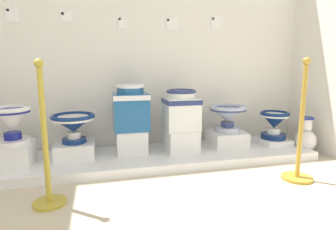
{
  "coord_description": "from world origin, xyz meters",
  "views": [
    {
      "loc": [
        1.27,
        -0.17,
        1.01
      ],
      "look_at": [
        1.98,
        2.65,
        0.49
      ],
      "focal_mm": 30.06,
      "sensor_mm": 36.0,
      "label": 1
    }
  ],
  "objects_px": {
    "plinth_block_pale_glazed": "(273,141)",
    "stanchion_post_near_right": "(300,145)",
    "antique_toilet_slender_white": "(73,123)",
    "info_placard_fourth": "(172,24)",
    "plinth_block_central_ornate": "(15,155)",
    "plinth_block_leftmost": "(181,140)",
    "plinth_block_squat_floral": "(131,141)",
    "decorative_vase_spare": "(306,138)",
    "info_placard_third": "(122,23)",
    "antique_toilet_central_ornate": "(11,121)",
    "antique_toilet_leftmost": "(181,109)",
    "plinth_block_tall_cobalt": "(227,138)",
    "stanchion_post_near_left": "(46,160)",
    "info_placard_first": "(13,15)",
    "plinth_block_slender_white": "(75,150)",
    "info_placard_second": "(66,17)",
    "antique_toilet_tall_cobalt": "(228,114)",
    "antique_toilet_pale_glazed": "(274,122)",
    "info_placard_fifth": "(216,23)",
    "antique_toilet_squat_floral": "(131,107)"
  },
  "relations": [
    {
      "from": "info_placard_fourth",
      "to": "plinth_block_tall_cobalt",
      "type": "bearing_deg",
      "value": -28.28
    },
    {
      "from": "antique_toilet_squat_floral",
      "to": "antique_toilet_leftmost",
      "type": "distance_m",
      "value": 0.54
    },
    {
      "from": "plinth_block_central_ornate",
      "to": "plinth_block_leftmost",
      "type": "distance_m",
      "value": 1.63
    },
    {
      "from": "info_placard_fifth",
      "to": "antique_toilet_squat_floral",
      "type": "bearing_deg",
      "value": -163.23
    },
    {
      "from": "antique_toilet_slender_white",
      "to": "info_placard_fourth",
      "type": "relative_size",
      "value": 3.2
    },
    {
      "from": "plinth_block_central_ornate",
      "to": "plinth_block_slender_white",
      "type": "distance_m",
      "value": 0.53
    },
    {
      "from": "plinth_block_leftmost",
      "to": "info_placard_fourth",
      "type": "height_order",
      "value": "info_placard_fourth"
    },
    {
      "from": "antique_toilet_leftmost",
      "to": "plinth_block_tall_cobalt",
      "type": "bearing_deg",
      "value": 5.79
    },
    {
      "from": "antique_toilet_slender_white",
      "to": "plinth_block_leftmost",
      "type": "distance_m",
      "value": 1.13
    },
    {
      "from": "antique_toilet_squat_floral",
      "to": "plinth_block_slender_white",
      "type": "bearing_deg",
      "value": -176.21
    },
    {
      "from": "info_placard_fifth",
      "to": "decorative_vase_spare",
      "type": "relative_size",
      "value": 0.34
    },
    {
      "from": "plinth_block_slender_white",
      "to": "antique_toilet_pale_glazed",
      "type": "bearing_deg",
      "value": -0.54
    },
    {
      "from": "antique_toilet_central_ornate",
      "to": "antique_toilet_leftmost",
      "type": "height_order",
      "value": "antique_toilet_leftmost"
    },
    {
      "from": "antique_toilet_central_ornate",
      "to": "plinth_block_pale_glazed",
      "type": "height_order",
      "value": "antique_toilet_central_ornate"
    },
    {
      "from": "stanchion_post_near_left",
      "to": "stanchion_post_near_right",
      "type": "relative_size",
      "value": 0.98
    },
    {
      "from": "plinth_block_central_ornate",
      "to": "stanchion_post_near_right",
      "type": "relative_size",
      "value": 0.35
    },
    {
      "from": "plinth_block_tall_cobalt",
      "to": "stanchion_post_near_right",
      "type": "relative_size",
      "value": 0.37
    },
    {
      "from": "antique_toilet_central_ornate",
      "to": "antique_toilet_leftmost",
      "type": "relative_size",
      "value": 0.8
    },
    {
      "from": "info_placard_fourth",
      "to": "info_placard_third",
      "type": "bearing_deg",
      "value": -180.0
    },
    {
      "from": "stanchion_post_near_left",
      "to": "info_placard_second",
      "type": "bearing_deg",
      "value": 85.41
    },
    {
      "from": "info_placard_second",
      "to": "stanchion_post_near_left",
      "type": "height_order",
      "value": "info_placard_second"
    },
    {
      "from": "antique_toilet_central_ornate",
      "to": "info_placard_first",
      "type": "xyz_separation_m",
      "value": [
        -0.03,
        0.48,
        1.0
      ]
    },
    {
      "from": "plinth_block_tall_cobalt",
      "to": "info_placard_fifth",
      "type": "relative_size",
      "value": 2.7
    },
    {
      "from": "plinth_block_tall_cobalt",
      "to": "antique_toilet_tall_cobalt",
      "type": "relative_size",
      "value": 0.93
    },
    {
      "from": "antique_toilet_leftmost",
      "to": "stanchion_post_near_left",
      "type": "xyz_separation_m",
      "value": [
        -1.24,
        -0.78,
        -0.21
      ]
    },
    {
      "from": "antique_toilet_tall_cobalt",
      "to": "antique_toilet_pale_glazed",
      "type": "distance_m",
      "value": 0.58
    },
    {
      "from": "plinth_block_leftmost",
      "to": "decorative_vase_spare",
      "type": "distance_m",
      "value": 1.45
    },
    {
      "from": "plinth_block_leftmost",
      "to": "stanchion_post_near_left",
      "type": "distance_m",
      "value": 1.47
    },
    {
      "from": "plinth_block_tall_cobalt",
      "to": "stanchion_post_near_left",
      "type": "relative_size",
      "value": 0.38
    },
    {
      "from": "plinth_block_central_ornate",
      "to": "antique_toilet_central_ornate",
      "type": "xyz_separation_m",
      "value": [
        0.0,
        0.0,
        0.32
      ]
    },
    {
      "from": "info_placard_first",
      "to": "plinth_block_slender_white",
      "type": "bearing_deg",
      "value": -33.5
    },
    {
      "from": "antique_toilet_tall_cobalt",
      "to": "info_placard_fourth",
      "type": "bearing_deg",
      "value": 151.72
    },
    {
      "from": "antique_toilet_central_ornate",
      "to": "info_placard_fourth",
      "type": "bearing_deg",
      "value": 16.36
    },
    {
      "from": "plinth_block_squat_floral",
      "to": "decorative_vase_spare",
      "type": "distance_m",
      "value": 1.98
    },
    {
      "from": "antique_toilet_tall_cobalt",
      "to": "info_placard_first",
      "type": "distance_m",
      "value": 2.49
    },
    {
      "from": "plinth_block_squat_floral",
      "to": "antique_toilet_leftmost",
      "type": "relative_size",
      "value": 0.73
    },
    {
      "from": "antique_toilet_central_ornate",
      "to": "antique_toilet_slender_white",
      "type": "relative_size",
      "value": 0.82
    },
    {
      "from": "plinth_block_slender_white",
      "to": "antique_toilet_slender_white",
      "type": "relative_size",
      "value": 0.9
    },
    {
      "from": "plinth_block_central_ornate",
      "to": "plinth_block_tall_cobalt",
      "type": "distance_m",
      "value": 2.21
    },
    {
      "from": "plinth_block_leftmost",
      "to": "stanchion_post_near_right",
      "type": "xyz_separation_m",
      "value": [
        0.84,
        -0.83,
        0.11
      ]
    },
    {
      "from": "antique_toilet_pale_glazed",
      "to": "stanchion_post_near_right",
      "type": "xyz_separation_m",
      "value": [
        -0.31,
        -0.82,
        -0.04
      ]
    },
    {
      "from": "plinth_block_tall_cobalt",
      "to": "stanchion_post_near_left",
      "type": "bearing_deg",
      "value": -155.16
    },
    {
      "from": "plinth_block_pale_glazed",
      "to": "stanchion_post_near_right",
      "type": "xyz_separation_m",
      "value": [
        -0.31,
        -0.82,
        0.2
      ]
    },
    {
      "from": "plinth_block_leftmost",
      "to": "info_placard_third",
      "type": "bearing_deg",
      "value": 146.61
    },
    {
      "from": "plinth_block_slender_white",
      "to": "info_placard_first",
      "type": "bearing_deg",
      "value": 146.5
    },
    {
      "from": "antique_toilet_central_ornate",
      "to": "info_placard_second",
      "type": "xyz_separation_m",
      "value": [
        0.48,
        0.48,
        1.0
      ]
    },
    {
      "from": "plinth_block_tall_cobalt",
      "to": "info_placard_second",
      "type": "height_order",
      "value": "info_placard_second"
    },
    {
      "from": "plinth_block_slender_white",
      "to": "plinth_block_tall_cobalt",
      "type": "relative_size",
      "value": 0.96
    },
    {
      "from": "info_placard_fifth",
      "to": "decorative_vase_spare",
      "type": "height_order",
      "value": "info_placard_fifth"
    },
    {
      "from": "plinth_block_pale_glazed",
      "to": "antique_toilet_squat_floral",
      "type": "bearing_deg",
      "value": 177.98
    }
  ]
}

